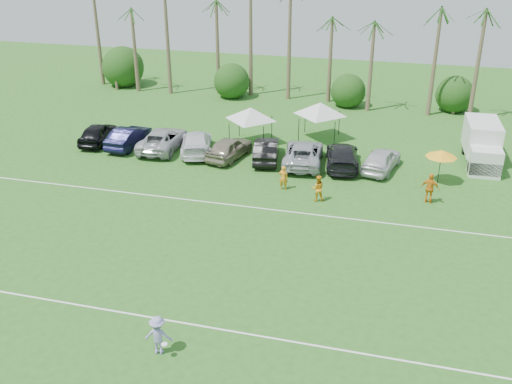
# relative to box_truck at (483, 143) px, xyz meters

# --- Properties ---
(ground) EXTENTS (120.00, 120.00, 0.00)m
(ground) POSITION_rel_box_truck_xyz_m (-17.29, -25.49, -1.63)
(ground) COLOR #275C1B
(ground) RESTS_ON ground
(field_lines) EXTENTS (80.00, 12.10, 0.01)m
(field_lines) POSITION_rel_box_truck_xyz_m (-17.29, -17.49, -1.63)
(field_lines) COLOR white
(field_lines) RESTS_ON ground
(palm_tree_0) EXTENTS (2.40, 2.40, 8.90)m
(palm_tree_0) POSITION_rel_box_truck_xyz_m (-39.29, 12.51, 5.85)
(palm_tree_0) COLOR brown
(palm_tree_0) RESTS_ON ground
(palm_tree_1) EXTENTS (2.40, 2.40, 9.90)m
(palm_tree_1) POSITION_rel_box_truck_xyz_m (-34.29, 12.51, 6.72)
(palm_tree_1) COLOR brown
(palm_tree_1) RESTS_ON ground
(palm_tree_2) EXTENTS (2.40, 2.40, 10.90)m
(palm_tree_2) POSITION_rel_box_truck_xyz_m (-29.29, 12.51, 7.58)
(palm_tree_2) COLOR brown
(palm_tree_2) RESTS_ON ground
(palm_tree_4) EXTENTS (2.40, 2.40, 8.90)m
(palm_tree_4) POSITION_rel_box_truck_xyz_m (-21.29, 12.51, 5.85)
(palm_tree_4) COLOR brown
(palm_tree_4) RESTS_ON ground
(palm_tree_5) EXTENTS (2.40, 2.40, 9.90)m
(palm_tree_5) POSITION_rel_box_truck_xyz_m (-17.29, 12.51, 6.72)
(palm_tree_5) COLOR brown
(palm_tree_5) RESTS_ON ground
(palm_tree_6) EXTENTS (2.40, 2.40, 10.90)m
(palm_tree_6) POSITION_rel_box_truck_xyz_m (-13.29, 12.51, 7.58)
(palm_tree_6) COLOR brown
(palm_tree_6) RESTS_ON ground
(palm_tree_7) EXTENTS (2.40, 2.40, 11.90)m
(palm_tree_7) POSITION_rel_box_truck_xyz_m (-9.29, 12.51, 8.43)
(palm_tree_7) COLOR brown
(palm_tree_7) RESTS_ON ground
(palm_tree_8) EXTENTS (2.40, 2.40, 8.90)m
(palm_tree_8) POSITION_rel_box_truck_xyz_m (-4.29, 12.51, 5.85)
(palm_tree_8) COLOR brown
(palm_tree_8) RESTS_ON ground
(palm_tree_9) EXTENTS (2.40, 2.40, 9.90)m
(palm_tree_9) POSITION_rel_box_truck_xyz_m (0.71, 12.51, 6.72)
(palm_tree_9) COLOR brown
(palm_tree_9) RESTS_ON ground
(bush_tree_0) EXTENTS (4.00, 4.00, 4.00)m
(bush_tree_0) POSITION_rel_box_truck_xyz_m (-36.29, 13.51, 0.16)
(bush_tree_0) COLOR brown
(bush_tree_0) RESTS_ON ground
(bush_tree_1) EXTENTS (4.00, 4.00, 4.00)m
(bush_tree_1) POSITION_rel_box_truck_xyz_m (-23.29, 13.51, 0.16)
(bush_tree_1) COLOR brown
(bush_tree_1) RESTS_ON ground
(bush_tree_2) EXTENTS (4.00, 4.00, 4.00)m
(bush_tree_2) POSITION_rel_box_truck_xyz_m (-11.29, 13.51, 0.16)
(bush_tree_2) COLOR brown
(bush_tree_2) RESTS_ON ground
(bush_tree_3) EXTENTS (4.00, 4.00, 4.00)m
(bush_tree_3) POSITION_rel_box_truck_xyz_m (-1.29, 13.51, 0.16)
(bush_tree_3) COLOR brown
(bush_tree_3) RESTS_ON ground
(sideline_player_a) EXTENTS (0.63, 0.42, 1.69)m
(sideline_player_a) POSITION_rel_box_truck_xyz_m (-13.24, -8.28, -0.79)
(sideline_player_a) COLOR orange
(sideline_player_a) RESTS_ON ground
(sideline_player_b) EXTENTS (0.98, 0.84, 1.75)m
(sideline_player_b) POSITION_rel_box_truck_xyz_m (-10.72, -9.45, -0.76)
(sideline_player_b) COLOR orange
(sideline_player_b) RESTS_ON ground
(sideline_player_c) EXTENTS (1.26, 0.77, 2.01)m
(sideline_player_c) POSITION_rel_box_truck_xyz_m (-3.76, -7.93, -0.63)
(sideline_player_c) COLOR orange
(sideline_player_c) RESTS_ON ground
(box_truck) EXTENTS (2.46, 6.00, 3.05)m
(box_truck) POSITION_rel_box_truck_xyz_m (0.00, 0.00, 0.00)
(box_truck) COLOR silver
(box_truck) RESTS_ON ground
(canopy_tent_left) EXTENTS (4.35, 4.35, 3.52)m
(canopy_tent_left) POSITION_rel_box_truck_xyz_m (-17.72, -0.12, 1.38)
(canopy_tent_left) COLOR black
(canopy_tent_left) RESTS_ON ground
(canopy_tent_right) EXTENTS (4.50, 4.50, 3.64)m
(canopy_tent_right) POSITION_rel_box_truck_xyz_m (-12.50, 2.35, 1.49)
(canopy_tent_right) COLOR black
(canopy_tent_right) RESTS_ON ground
(market_umbrella) EXTENTS (2.16, 2.16, 2.41)m
(market_umbrella) POSITION_rel_box_truck_xyz_m (-3.10, -4.49, 0.52)
(market_umbrella) COLOR black
(market_umbrella) RESTS_ON ground
(frisbee_player) EXTENTS (1.24, 0.83, 1.78)m
(frisbee_player) POSITION_rel_box_truck_xyz_m (-14.75, -25.56, -0.74)
(frisbee_player) COLOR #9089C3
(frisbee_player) RESTS_ON ground
(parked_car_0) EXTENTS (2.56, 5.07, 1.65)m
(parked_car_0) POSITION_rel_box_truck_xyz_m (-29.83, -3.22, -0.81)
(parked_car_0) COLOR black
(parked_car_0) RESTS_ON ground
(parked_car_1) EXTENTS (1.97, 5.09, 1.65)m
(parked_car_1) POSITION_rel_box_truck_xyz_m (-26.98, -3.39, -0.81)
(parked_car_1) COLOR black
(parked_car_1) RESTS_ON ground
(parked_car_2) EXTENTS (3.10, 6.11, 1.65)m
(parked_car_2) POSITION_rel_box_truck_xyz_m (-24.14, -3.23, -0.81)
(parked_car_2) COLOR #AAABAE
(parked_car_2) RESTS_ON ground
(parked_car_3) EXTENTS (3.99, 6.14, 1.65)m
(parked_car_3) POSITION_rel_box_truck_xyz_m (-21.30, -3.23, -0.81)
(parked_car_3) COLOR white
(parked_car_3) RESTS_ON ground
(parked_car_4) EXTENTS (2.88, 5.15, 1.65)m
(parked_car_4) POSITION_rel_box_truck_xyz_m (-18.45, -3.72, -0.81)
(parked_car_4) COLOR gray
(parked_car_4) RESTS_ON ground
(parked_car_5) EXTENTS (2.61, 5.25, 1.65)m
(parked_car_5) POSITION_rel_box_truck_xyz_m (-15.61, -3.40, -0.81)
(parked_car_5) COLOR black
(parked_car_5) RESTS_ON ground
(parked_car_6) EXTENTS (3.35, 6.21, 1.65)m
(parked_car_6) POSITION_rel_box_truck_xyz_m (-12.76, -3.47, -0.81)
(parked_car_6) COLOR #AAAEB3
(parked_car_6) RESTS_ON ground
(parked_car_7) EXTENTS (3.10, 5.97, 1.65)m
(parked_car_7) POSITION_rel_box_truck_xyz_m (-9.92, -3.16, -0.81)
(parked_car_7) COLOR black
(parked_car_7) RESTS_ON ground
(parked_car_8) EXTENTS (2.99, 5.17, 1.65)m
(parked_car_8) POSITION_rel_box_truck_xyz_m (-7.08, -3.20, -0.81)
(parked_car_8) COLOR silver
(parked_car_8) RESTS_ON ground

